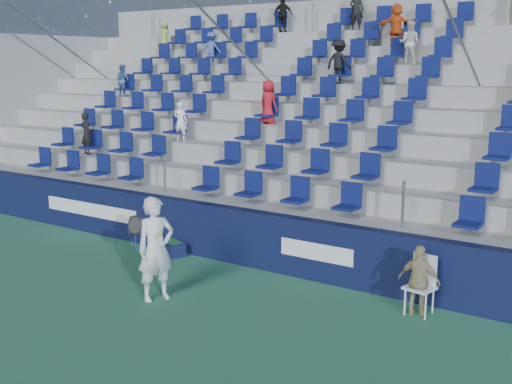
% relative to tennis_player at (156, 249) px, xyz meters
% --- Properties ---
extents(ground, '(70.00, 70.00, 0.00)m').
position_rel_tennis_player_xyz_m(ground, '(0.44, -0.54, -0.96)').
color(ground, '#327552').
rests_on(ground, ground).
extents(sponsor_wall, '(24.00, 0.32, 1.20)m').
position_rel_tennis_player_xyz_m(sponsor_wall, '(0.45, 2.61, -0.36)').
color(sponsor_wall, '#0F1539').
rests_on(sponsor_wall, ground).
extents(grandstand, '(24.00, 8.17, 6.63)m').
position_rel_tennis_player_xyz_m(grandstand, '(0.44, 7.71, 1.18)').
color(grandstand, '#A4A49F').
rests_on(grandstand, ground).
extents(tennis_player, '(0.75, 0.82, 1.91)m').
position_rel_tennis_player_xyz_m(tennis_player, '(0.00, 0.00, 0.00)').
color(tennis_player, silver).
rests_on(tennis_player, ground).
extents(line_judge_chair, '(0.53, 0.55, 1.03)m').
position_rel_tennis_player_xyz_m(line_judge_chair, '(4.21, 2.12, -0.37)').
color(line_judge_chair, white).
rests_on(line_judge_chair, ground).
extents(line_judge, '(0.74, 0.33, 1.24)m').
position_rel_tennis_player_xyz_m(line_judge, '(4.21, 1.96, -0.34)').
color(line_judge, tan).
rests_on(line_judge, ground).
extents(ball_bin, '(0.67, 0.56, 0.32)m').
position_rel_tennis_player_xyz_m(ball_bin, '(-1.59, 2.21, -0.78)').
color(ball_bin, '#10153D').
rests_on(ball_bin, ground).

